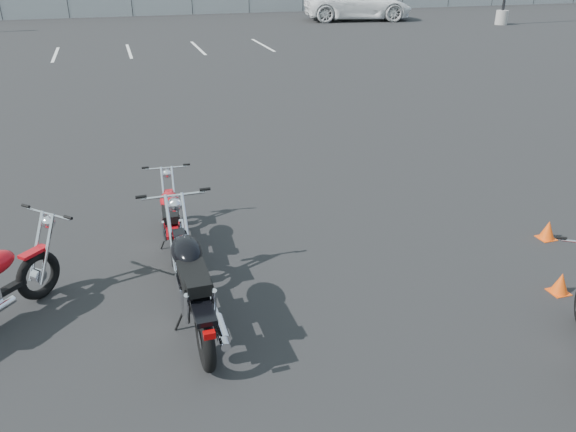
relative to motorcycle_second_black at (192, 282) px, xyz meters
name	(u,v)px	position (x,y,z in m)	size (l,w,h in m)	color
ground	(287,282)	(1.27, 0.51, -0.54)	(120.00, 120.00, 0.00)	black
motorcycle_second_black	(192,282)	(0.00, 0.00, 0.00)	(0.93, 2.41, 1.18)	black
motorcycle_third_red	(172,219)	(-0.01, 1.96, -0.12)	(0.73, 1.89, 0.92)	black
training_cone_near	(548,230)	(5.34, 0.52, -0.39)	(0.24, 0.24, 0.29)	#F24D0C
training_cone_far	(561,283)	(4.47, -0.75, -0.40)	(0.23, 0.23, 0.28)	#F24D0C
chainlink_fence	(131,2)	(1.27, 35.51, 0.36)	(80.06, 0.06, 1.80)	gray
parking_line_stripes	(93,53)	(-1.23, 20.51, -0.53)	(15.12, 4.00, 0.01)	silver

